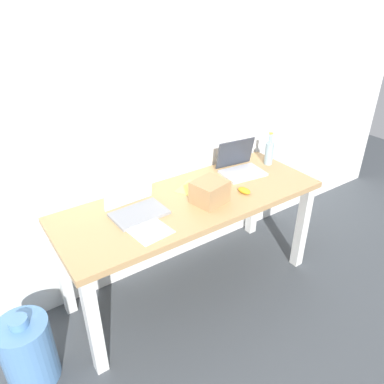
{
  "coord_description": "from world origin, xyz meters",
  "views": [
    {
      "loc": [
        -1.18,
        -1.72,
        1.99
      ],
      "look_at": [
        0.0,
        0.0,
        0.8
      ],
      "focal_mm": 34.57,
      "sensor_mm": 36.0,
      "label": 1
    }
  ],
  "objects_px": {
    "laptop_right": "(240,166)",
    "beer_bottle": "(269,152)",
    "laptop_left": "(135,205)",
    "water_cooler_jug": "(28,351)",
    "cardboard_box": "(210,192)",
    "computer_mouse": "(244,191)",
    "desk": "(192,212)"
  },
  "relations": [
    {
      "from": "cardboard_box",
      "to": "water_cooler_jug",
      "type": "height_order",
      "value": "cardboard_box"
    },
    {
      "from": "beer_bottle",
      "to": "computer_mouse",
      "type": "relative_size",
      "value": 2.56
    },
    {
      "from": "laptop_right",
      "to": "computer_mouse",
      "type": "height_order",
      "value": "laptop_right"
    },
    {
      "from": "laptop_left",
      "to": "desk",
      "type": "bearing_deg",
      "value": -9.18
    },
    {
      "from": "desk",
      "to": "laptop_left",
      "type": "relative_size",
      "value": 5.3
    },
    {
      "from": "desk",
      "to": "computer_mouse",
      "type": "relative_size",
      "value": 17.91
    },
    {
      "from": "laptop_left",
      "to": "cardboard_box",
      "type": "height_order",
      "value": "laptop_left"
    },
    {
      "from": "laptop_left",
      "to": "water_cooler_jug",
      "type": "distance_m",
      "value": 1.0
    },
    {
      "from": "laptop_left",
      "to": "computer_mouse",
      "type": "xyz_separation_m",
      "value": [
        0.71,
        -0.19,
        -0.04
      ]
    },
    {
      "from": "desk",
      "to": "cardboard_box",
      "type": "height_order",
      "value": "cardboard_box"
    },
    {
      "from": "laptop_left",
      "to": "beer_bottle",
      "type": "bearing_deg",
      "value": 2.34
    },
    {
      "from": "beer_bottle",
      "to": "computer_mouse",
      "type": "distance_m",
      "value": 0.53
    },
    {
      "from": "desk",
      "to": "computer_mouse",
      "type": "xyz_separation_m",
      "value": [
        0.33,
        -0.13,
        0.12
      ]
    },
    {
      "from": "desk",
      "to": "water_cooler_jug",
      "type": "distance_m",
      "value": 1.25
    },
    {
      "from": "laptop_left",
      "to": "cardboard_box",
      "type": "bearing_deg",
      "value": -19.18
    },
    {
      "from": "cardboard_box",
      "to": "computer_mouse",
      "type": "bearing_deg",
      "value": -8.25
    },
    {
      "from": "water_cooler_jug",
      "to": "laptop_left",
      "type": "bearing_deg",
      "value": 11.79
    },
    {
      "from": "cardboard_box",
      "to": "desk",
      "type": "bearing_deg",
      "value": 126.89
    },
    {
      "from": "desk",
      "to": "laptop_left",
      "type": "distance_m",
      "value": 0.41
    },
    {
      "from": "laptop_left",
      "to": "laptop_right",
      "type": "xyz_separation_m",
      "value": [
        0.89,
        0.06,
        -0.0
      ]
    },
    {
      "from": "computer_mouse",
      "to": "desk",
      "type": "bearing_deg",
      "value": 154.18
    },
    {
      "from": "laptop_right",
      "to": "beer_bottle",
      "type": "bearing_deg",
      "value": -2.88
    },
    {
      "from": "laptop_right",
      "to": "laptop_left",
      "type": "bearing_deg",
      "value": -176.04
    },
    {
      "from": "laptop_left",
      "to": "water_cooler_jug",
      "type": "xyz_separation_m",
      "value": [
        -0.79,
        -0.17,
        -0.59
      ]
    },
    {
      "from": "laptop_right",
      "to": "cardboard_box",
      "type": "distance_m",
      "value": 0.5
    },
    {
      "from": "laptop_right",
      "to": "cardboard_box",
      "type": "relative_size",
      "value": 1.63
    },
    {
      "from": "desk",
      "to": "cardboard_box",
      "type": "relative_size",
      "value": 8.82
    },
    {
      "from": "laptop_right",
      "to": "beer_bottle",
      "type": "distance_m",
      "value": 0.28
    },
    {
      "from": "cardboard_box",
      "to": "beer_bottle",
      "type": "bearing_deg",
      "value": 15.77
    },
    {
      "from": "laptop_left",
      "to": "computer_mouse",
      "type": "relative_size",
      "value": 3.38
    },
    {
      "from": "laptop_left",
      "to": "beer_bottle",
      "type": "xyz_separation_m",
      "value": [
        1.17,
        0.05,
        0.04
      ]
    },
    {
      "from": "desk",
      "to": "laptop_right",
      "type": "relative_size",
      "value": 5.4
    }
  ]
}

